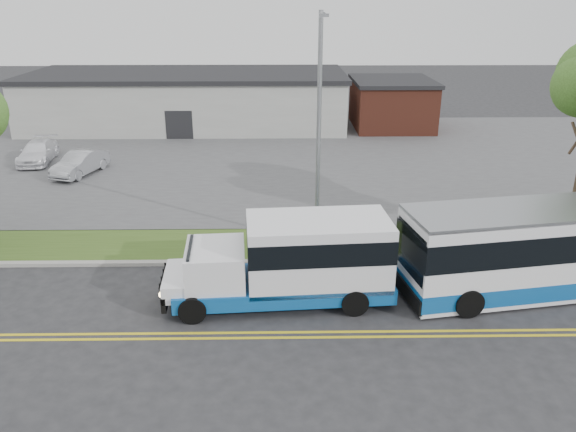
{
  "coord_description": "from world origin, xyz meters",
  "views": [
    {
      "loc": [
        1.42,
        -19.24,
        10.09
      ],
      "look_at": [
        1.76,
        2.31,
        1.6
      ],
      "focal_mm": 35.0,
      "sensor_mm": 36.0,
      "label": 1
    }
  ],
  "objects_px": {
    "parked_car_b": "(38,152)",
    "shuttle_bus": "(296,258)",
    "parked_car_a": "(80,163)",
    "transit_bus": "(561,248)",
    "streetlight_near": "(319,127)"
  },
  "relations": [
    {
      "from": "shuttle_bus",
      "to": "parked_car_b",
      "type": "xyz_separation_m",
      "value": [
        -16.03,
        17.69,
        -0.87
      ]
    },
    {
      "from": "transit_bus",
      "to": "parked_car_a",
      "type": "xyz_separation_m",
      "value": [
        -22.03,
        14.23,
        -0.85
      ]
    },
    {
      "from": "parked_car_b",
      "to": "transit_bus",
      "type": "bearing_deg",
      "value": -39.83
    },
    {
      "from": "transit_bus",
      "to": "parked_car_a",
      "type": "height_order",
      "value": "transit_bus"
    },
    {
      "from": "streetlight_near",
      "to": "transit_bus",
      "type": "distance_m",
      "value": 10.03
    },
    {
      "from": "streetlight_near",
      "to": "parked_car_b",
      "type": "bearing_deg",
      "value": 142.23
    },
    {
      "from": "parked_car_b",
      "to": "parked_car_a",
      "type": "bearing_deg",
      "value": -43.85
    },
    {
      "from": "streetlight_near",
      "to": "parked_car_b",
      "type": "distance_m",
      "value": 22.05
    },
    {
      "from": "parked_car_a",
      "to": "transit_bus",
      "type": "bearing_deg",
      "value": -16.0
    },
    {
      "from": "parked_car_b",
      "to": "shuttle_bus",
      "type": "bearing_deg",
      "value": -54.11
    },
    {
      "from": "parked_car_a",
      "to": "streetlight_near",
      "type": "bearing_deg",
      "value": -20.97
    },
    {
      "from": "parked_car_a",
      "to": "parked_car_b",
      "type": "relative_size",
      "value": 0.93
    },
    {
      "from": "shuttle_bus",
      "to": "transit_bus",
      "type": "xyz_separation_m",
      "value": [
        9.6,
        0.7,
        0.02
      ]
    },
    {
      "from": "shuttle_bus",
      "to": "parked_car_a",
      "type": "xyz_separation_m",
      "value": [
        -12.42,
        14.92,
        -0.84
      ]
    },
    {
      "from": "parked_car_a",
      "to": "parked_car_b",
      "type": "height_order",
      "value": "parked_car_a"
    }
  ]
}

